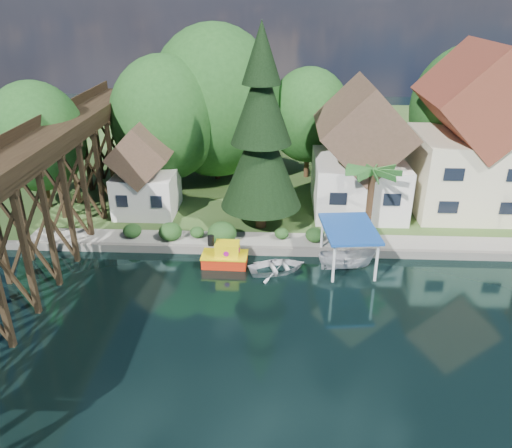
# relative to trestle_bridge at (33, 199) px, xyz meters

# --- Properties ---
(ground) EXTENTS (140.00, 140.00, 0.00)m
(ground) POSITION_rel_trestle_bridge_xyz_m (16.00, -5.17, -5.35)
(ground) COLOR black
(ground) RESTS_ON ground
(bank) EXTENTS (140.00, 52.00, 0.50)m
(bank) POSITION_rel_trestle_bridge_xyz_m (16.00, 28.83, -5.10)
(bank) COLOR #2D4E1F
(bank) RESTS_ON ground
(seawall) EXTENTS (60.00, 0.40, 0.62)m
(seawall) POSITION_rel_trestle_bridge_xyz_m (20.00, 2.83, -5.04)
(seawall) COLOR slate
(seawall) RESTS_ON ground
(promenade) EXTENTS (50.00, 2.60, 0.06)m
(promenade) POSITION_rel_trestle_bridge_xyz_m (22.00, 4.13, -4.82)
(promenade) COLOR gray
(promenade) RESTS_ON bank
(trestle_bridge) EXTENTS (4.12, 44.18, 9.30)m
(trestle_bridge) POSITION_rel_trestle_bridge_xyz_m (0.00, 0.00, 0.00)
(trestle_bridge) COLOR black
(trestle_bridge) RESTS_ON ground
(house_left) EXTENTS (7.64, 8.64, 11.02)m
(house_left) POSITION_rel_trestle_bridge_xyz_m (23.00, 10.83, -0.21)
(house_left) COLOR white
(house_left) RESTS_ON bank
(house_center) EXTENTS (8.65, 9.18, 13.89)m
(house_center) POSITION_rel_trestle_bridge_xyz_m (32.00, 11.33, 1.07)
(house_center) COLOR beige
(house_center) RESTS_ON bank
(shed) EXTENTS (5.09, 5.40, 7.85)m
(shed) POSITION_rel_trestle_bridge_xyz_m (5.00, 9.33, -1.52)
(shed) COLOR white
(shed) RESTS_ON bank
(bg_trees) EXTENTS (49.90, 13.30, 10.57)m
(bg_trees) POSITION_rel_trestle_bridge_xyz_m (17.00, 16.08, 1.94)
(bg_trees) COLOR #382314
(bg_trees) RESTS_ON bank
(shrubs) EXTENTS (15.76, 2.47, 1.70)m
(shrubs) POSITION_rel_trestle_bridge_xyz_m (11.40, 4.09, -4.12)
(shrubs) COLOR #1E4017
(shrubs) RESTS_ON bank
(conifer) EXTENTS (6.32, 6.32, 15.57)m
(conifer) POSITION_rel_trestle_bridge_xyz_m (14.83, 6.64, 2.65)
(conifer) COLOR #382314
(conifer) RESTS_ON bank
(palm_tree) EXTENTS (4.73, 4.73, 5.80)m
(palm_tree) POSITION_rel_trestle_bridge_xyz_m (23.13, 5.48, 0.22)
(palm_tree) COLOR #382314
(palm_tree) RESTS_ON bank
(tugboat) EXTENTS (3.28, 1.86, 2.34)m
(tugboat) POSITION_rel_trestle_bridge_xyz_m (12.51, 1.14, -4.65)
(tugboat) COLOR red
(tugboat) RESTS_ON ground
(boat_white_a) EXTENTS (4.72, 3.98, 0.83)m
(boat_white_a) POSITION_rel_trestle_bridge_xyz_m (16.22, 0.45, -4.93)
(boat_white_a) COLOR silver
(boat_white_a) RESTS_ON ground
(boat_canopy) EXTENTS (4.19, 5.35, 3.23)m
(boat_canopy) POSITION_rel_trestle_bridge_xyz_m (21.08, 1.02, -3.96)
(boat_canopy) COLOR silver
(boat_canopy) RESTS_ON ground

